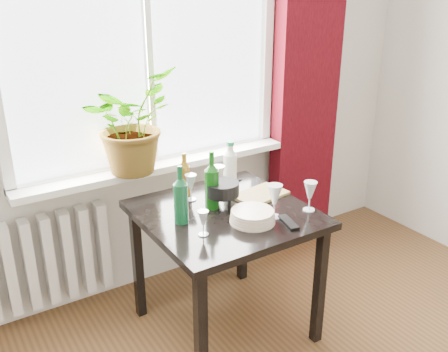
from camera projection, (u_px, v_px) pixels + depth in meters
window at (146, 31)px, 2.77m from camera, size 1.72×0.08×1.62m
windowsill at (158, 165)px, 3.01m from camera, size 1.72×0.20×0.04m
curtain at (307, 70)px, 3.36m from camera, size 0.50×0.12×2.56m
radiator at (39, 262)px, 2.83m from camera, size 0.80×0.10×0.55m
table at (225, 227)px, 2.65m from camera, size 0.85×0.85×0.74m
potted_plant at (130, 122)px, 2.76m from camera, size 0.69×0.68×0.58m
wine_bottle_left at (181, 194)px, 2.45m from camera, size 0.09×0.09×0.30m
wine_bottle_right at (212, 180)px, 2.60m from camera, size 0.08×0.08×0.32m
bottle_amber at (185, 174)px, 2.76m from camera, size 0.08×0.08×0.25m
cleaning_bottle at (230, 164)px, 2.89m from camera, size 0.10×0.10×0.27m
wineglass_front_right at (274, 201)px, 2.52m from camera, size 0.09×0.09×0.18m
wineglass_far_right at (310, 196)px, 2.60m from camera, size 0.09×0.09×0.17m
wineglass_back_center at (218, 180)px, 2.79m from camera, size 0.10×0.10×0.17m
wineglass_back_left at (191, 187)px, 2.72m from camera, size 0.07×0.07×0.15m
wineglass_front_left at (203, 223)px, 2.35m from camera, size 0.06×0.06×0.13m
plate_stack at (252, 216)px, 2.49m from camera, size 0.29×0.29×0.06m
fondue_pot at (222, 194)px, 2.65m from camera, size 0.25×0.23×0.14m
tv_remote at (288, 222)px, 2.48m from camera, size 0.08×0.16×0.02m
cutting_board at (260, 195)px, 2.80m from camera, size 0.32×0.23×0.02m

